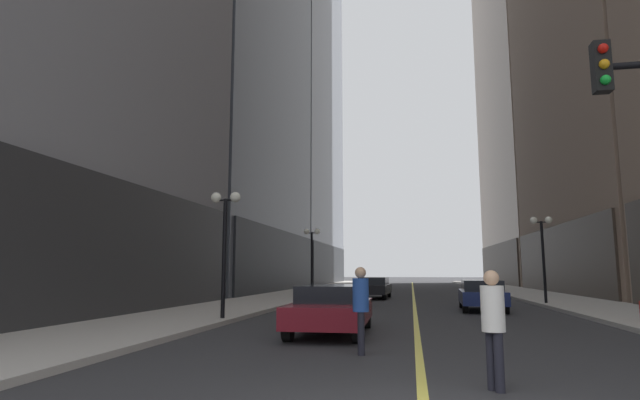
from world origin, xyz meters
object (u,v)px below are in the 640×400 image
(car_maroon, at_px, (332,307))
(street_lamp_right_mid, at_px, (542,240))
(street_lamp_left_far, at_px, (312,247))
(car_navy, at_px, (482,294))
(car_black, at_px, (374,287))
(pedestrian_in_blue_hoodie, at_px, (361,303))
(street_lamp_left_near, at_px, (225,226))
(pedestrian_in_white_shirt, at_px, (493,320))

(car_maroon, relative_size, street_lamp_right_mid, 1.06)
(car_maroon, height_order, street_lamp_left_far, street_lamp_left_far)
(car_maroon, relative_size, car_navy, 1.07)
(car_maroon, distance_m, street_lamp_left_far, 18.52)
(car_black, bearing_deg, street_lamp_left_far, -176.46)
(pedestrian_in_blue_hoodie, height_order, street_lamp_left_far, street_lamp_left_far)
(car_black, height_order, street_lamp_left_near, street_lamp_left_near)
(street_lamp_left_near, bearing_deg, car_black, 76.00)
(car_black, distance_m, pedestrian_in_blue_hoodie, 21.48)
(pedestrian_in_blue_hoodie, distance_m, street_lamp_left_near, 8.02)
(car_black, relative_size, pedestrian_in_blue_hoodie, 2.64)
(car_maroon, height_order, street_lamp_right_mid, street_lamp_right_mid)
(car_black, xyz_separation_m, street_lamp_left_near, (-3.93, -15.76, 2.54))
(pedestrian_in_blue_hoodie, relative_size, street_lamp_left_near, 0.41)
(car_black, distance_m, pedestrian_in_white_shirt, 24.52)
(car_navy, xyz_separation_m, pedestrian_in_blue_hoodie, (-4.06, -12.36, 0.34))
(car_maroon, xyz_separation_m, street_lamp_left_far, (-4.09, 17.89, 2.54))
(car_navy, distance_m, pedestrian_in_blue_hoodie, 13.01)
(street_lamp_left_near, bearing_deg, street_lamp_left_far, 90.00)
(pedestrian_in_blue_hoodie, bearing_deg, car_black, 93.46)
(street_lamp_left_near, distance_m, street_lamp_right_mid, 16.48)
(pedestrian_in_blue_hoodie, bearing_deg, street_lamp_right_mid, 64.75)
(pedestrian_in_white_shirt, relative_size, street_lamp_right_mid, 0.39)
(car_navy, distance_m, street_lamp_left_near, 11.72)
(car_maroon, distance_m, car_navy, 10.43)
(pedestrian_in_blue_hoodie, bearing_deg, car_navy, 71.83)
(car_black, bearing_deg, car_navy, -59.48)
(pedestrian_in_white_shirt, relative_size, street_lamp_left_near, 0.39)
(car_black, relative_size, street_lamp_left_near, 1.07)
(street_lamp_left_far, bearing_deg, pedestrian_in_blue_hoodie, -76.15)
(pedestrian_in_white_shirt, height_order, street_lamp_right_mid, street_lamp_right_mid)
(car_navy, xyz_separation_m, street_lamp_right_mid, (3.52, 3.70, 2.54))
(car_navy, xyz_separation_m, street_lamp_left_far, (-9.28, 8.84, 2.54))
(car_navy, relative_size, street_lamp_left_far, 0.99)
(car_maroon, xyz_separation_m, pedestrian_in_blue_hoodie, (1.13, -3.31, 0.34))
(street_lamp_left_far, bearing_deg, pedestrian_in_white_shirt, -72.76)
(pedestrian_in_white_shirt, height_order, street_lamp_left_near, street_lamp_left_near)
(street_lamp_left_near, relative_size, street_lamp_left_far, 1.00)
(pedestrian_in_blue_hoodie, relative_size, street_lamp_left_far, 0.41)
(car_navy, height_order, street_lamp_left_near, street_lamp_left_near)
(pedestrian_in_white_shirt, distance_m, street_lamp_left_far, 25.25)
(car_maroon, distance_m, pedestrian_in_white_shirt, 7.00)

